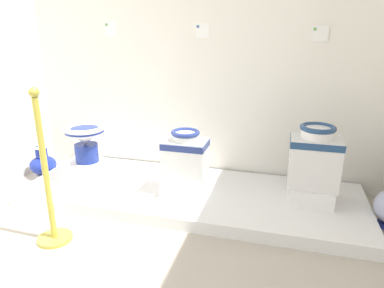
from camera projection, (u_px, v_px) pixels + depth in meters
wall_back at (208, 7)px, 2.92m from camera, size 3.63×0.06×3.10m
display_platform at (191, 194)px, 2.89m from camera, size 2.79×0.98×0.10m
plinth_block_leftmost at (89, 172)px, 3.07m from camera, size 0.36×0.29×0.11m
antique_toilet_leftmost at (86, 141)px, 2.98m from camera, size 0.35×0.35×0.37m
plinth_block_slender_white at (186, 184)px, 2.81m from camera, size 0.33×0.36×0.13m
antique_toilet_slender_white at (185, 154)px, 2.73m from camera, size 0.34×0.25×0.39m
plinth_block_tall_cobalt at (310, 193)px, 2.65m from camera, size 0.33×0.29×0.13m
antique_toilet_tall_cobalt at (315, 156)px, 2.55m from camera, size 0.37×0.26×0.48m
info_placard_first at (110, 29)px, 3.17m from camera, size 0.12×0.01×0.13m
info_placard_second at (202, 31)px, 2.95m from camera, size 0.11×0.01×0.12m
info_placard_third at (320, 34)px, 2.71m from camera, size 0.13×0.01×0.12m
decorative_vase_corner at (43, 164)px, 3.32m from camera, size 0.25×0.25×0.32m
stanchion_post_near_left at (49, 194)px, 2.24m from camera, size 0.23×0.23×1.04m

